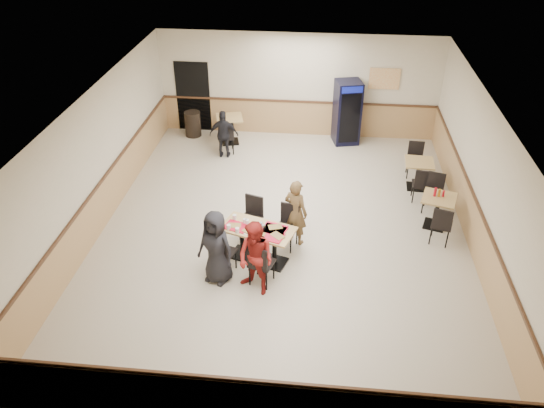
# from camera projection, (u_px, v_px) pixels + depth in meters

# --- Properties ---
(ground) EXTENTS (10.00, 10.00, 0.00)m
(ground) POSITION_uv_depth(u_px,v_px,m) (283.00, 229.00, 11.78)
(ground) COLOR beige
(ground) RESTS_ON ground
(room_shell) EXTENTS (10.00, 10.00, 10.00)m
(room_shell) POSITION_uv_depth(u_px,v_px,m) (361.00, 157.00, 13.44)
(room_shell) COLOR silver
(room_shell) RESTS_ON ground
(main_table) EXTENTS (1.59, 1.12, 0.77)m
(main_table) POSITION_uv_depth(u_px,v_px,m) (258.00, 239.00, 10.61)
(main_table) COLOR black
(main_table) RESTS_ON ground
(main_chairs) EXTENTS (1.72, 1.99, 0.98)m
(main_chairs) POSITION_uv_depth(u_px,v_px,m) (256.00, 239.00, 10.64)
(main_chairs) COLOR black
(main_chairs) RESTS_ON ground
(diner_woman_left) EXTENTS (0.88, 0.74, 1.54)m
(diner_woman_left) POSITION_uv_depth(u_px,v_px,m) (216.00, 247.00, 9.95)
(diner_woman_left) COLOR black
(diner_woman_left) RESTS_ON ground
(diner_woman_right) EXTENTS (0.93, 0.88, 1.52)m
(diner_woman_right) POSITION_uv_depth(u_px,v_px,m) (256.00, 259.00, 9.68)
(diner_woman_right) COLOR maroon
(diner_woman_right) RESTS_ON ground
(diner_man_opposite) EXTENTS (0.65, 0.57, 1.49)m
(diner_man_opposite) POSITION_uv_depth(u_px,v_px,m) (296.00, 212.00, 11.01)
(diner_man_opposite) COLOR brown
(diner_man_opposite) RESTS_ON ground
(lone_diner) EXTENTS (0.79, 0.35, 1.34)m
(lone_diner) POSITION_uv_depth(u_px,v_px,m) (224.00, 134.00, 14.35)
(lone_diner) COLOR black
(lone_diner) RESTS_ON ground
(tabletop_clutter) EXTENTS (1.31, 0.80, 0.12)m
(tabletop_clutter) POSITION_uv_depth(u_px,v_px,m) (258.00, 229.00, 10.42)
(tabletop_clutter) COLOR red
(tabletop_clutter) RESTS_ON main_table
(side_table_near) EXTENTS (0.87, 0.87, 0.75)m
(side_table_near) POSITION_uv_depth(u_px,v_px,m) (437.00, 207.00, 11.62)
(side_table_near) COLOR black
(side_table_near) RESTS_ON ground
(side_table_near_chair_south) EXTENTS (0.55, 0.55, 0.95)m
(side_table_near_chair_south) POSITION_uv_depth(u_px,v_px,m) (442.00, 223.00, 11.13)
(side_table_near_chair_south) COLOR black
(side_table_near_chair_south) RESTS_ON ground
(side_table_near_chair_north) EXTENTS (0.55, 0.55, 0.95)m
(side_table_near_chair_north) POSITION_uv_depth(u_px,v_px,m) (433.00, 194.00, 12.14)
(side_table_near_chair_north) COLOR black
(side_table_near_chair_north) RESTS_ON ground
(side_table_far) EXTENTS (0.72, 0.72, 0.73)m
(side_table_far) POSITION_uv_depth(u_px,v_px,m) (418.00, 170.00, 13.03)
(side_table_far) COLOR black
(side_table_far) RESTS_ON ground
(side_table_far_chair_south) EXTENTS (0.45, 0.45, 0.93)m
(side_table_far_chair_south) POSITION_uv_depth(u_px,v_px,m) (421.00, 183.00, 12.55)
(side_table_far_chair_south) COLOR black
(side_table_far_chair_south) RESTS_ON ground
(side_table_far_chair_north) EXTENTS (0.45, 0.45, 0.93)m
(side_table_far_chair_north) POSITION_uv_depth(u_px,v_px,m) (415.00, 160.00, 13.53)
(side_table_far_chair_north) COLOR black
(side_table_far_chair_north) RESTS_ON ground
(condiment_caddy) EXTENTS (0.23, 0.06, 0.20)m
(condiment_caddy) POSITION_uv_depth(u_px,v_px,m) (438.00, 193.00, 11.48)
(condiment_caddy) COLOR #AF0C1C
(condiment_caddy) RESTS_ON side_table_near
(back_table) EXTENTS (0.89, 0.89, 0.78)m
(back_table) POSITION_uv_depth(u_px,v_px,m) (230.00, 126.00, 15.17)
(back_table) COLOR black
(back_table) RESTS_ON ground
(back_table_chair_lone) EXTENTS (0.56, 0.56, 0.99)m
(back_table_chair_lone) POSITION_uv_depth(u_px,v_px,m) (226.00, 136.00, 14.66)
(back_table_chair_lone) COLOR black
(back_table_chair_lone) RESTS_ON ground
(pepsi_cooler) EXTENTS (0.83, 0.83, 1.82)m
(pepsi_cooler) POSITION_uv_depth(u_px,v_px,m) (347.00, 112.00, 15.01)
(pepsi_cooler) COLOR black
(pepsi_cooler) RESTS_ON ground
(trash_bin) EXTENTS (0.47, 0.47, 0.74)m
(trash_bin) POSITION_uv_depth(u_px,v_px,m) (193.00, 124.00, 15.65)
(trash_bin) COLOR black
(trash_bin) RESTS_ON ground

